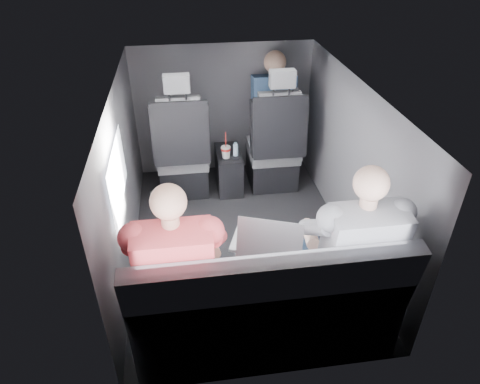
{
  "coord_description": "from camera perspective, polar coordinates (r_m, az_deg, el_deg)",
  "views": [
    {
      "loc": [
        -0.42,
        -2.85,
        2.36
      ],
      "look_at": [
        -0.02,
        -0.05,
        0.53
      ],
      "focal_mm": 32.0,
      "sensor_mm": 36.0,
      "label": 1
    }
  ],
  "objects": [
    {
      "name": "center_console",
      "position": [
        4.33,
        -1.51,
        2.97
      ],
      "size": [
        0.24,
        0.48,
        0.41
      ],
      "color": "black",
      "rests_on": "floor"
    },
    {
      "name": "floor",
      "position": [
        3.72,
        0.16,
        -6.44
      ],
      "size": [
        2.6,
        2.6,
        0.0
      ],
      "primitive_type": "plane",
      "color": "black",
      "rests_on": "ground"
    },
    {
      "name": "side_window",
      "position": [
        2.97,
        -15.99,
        2.08
      ],
      "size": [
        0.02,
        0.75,
        0.42
      ],
      "primitive_type": "cube",
      "color": "white",
      "rests_on": "panel_left"
    },
    {
      "name": "panel_right",
      "position": [
        3.56,
        14.68,
        3.5
      ],
      "size": [
        0.02,
        2.6,
        1.35
      ],
      "primitive_type": "cube",
      "color": "#56565B",
      "rests_on": "floor"
    },
    {
      "name": "laptop_black",
      "position": [
        2.87,
        13.84,
        -5.3
      ],
      "size": [
        0.35,
        0.34,
        0.22
      ],
      "color": "black",
      "rests_on": "passenger_rear_right"
    },
    {
      "name": "laptop_white",
      "position": [
        2.7,
        -7.91,
        -7.35
      ],
      "size": [
        0.35,
        0.34,
        0.23
      ],
      "color": "white",
      "rests_on": "passenger_rear_left"
    },
    {
      "name": "panel_front",
      "position": [
        4.5,
        -2.25,
        10.88
      ],
      "size": [
        1.8,
        0.02,
        1.35
      ],
      "primitive_type": "cube",
      "color": "#56565B",
      "rests_on": "floor"
    },
    {
      "name": "panel_left",
      "position": [
        3.35,
        -15.27,
        1.36
      ],
      "size": [
        0.02,
        2.6,
        1.35
      ],
      "primitive_type": "cube",
      "color": "#56565B",
      "rests_on": "floor"
    },
    {
      "name": "front_seat_right",
      "position": [
        4.27,
        4.56,
        5.45
      ],
      "size": [
        0.52,
        0.58,
        1.26
      ],
      "color": "black",
      "rests_on": "floor"
    },
    {
      "name": "passenger_rear_right",
      "position": [
        2.71,
        14.44,
        -7.44
      ],
      "size": [
        0.54,
        0.66,
        1.29
      ],
      "color": "navy",
      "rests_on": "rear_bench"
    },
    {
      "name": "front_seat_left",
      "position": [
        4.18,
        -7.64,
        4.62
      ],
      "size": [
        0.52,
        0.58,
        1.26
      ],
      "color": "black",
      "rests_on": "floor"
    },
    {
      "name": "laptop_silver",
      "position": [
        2.71,
        3.4,
        -6.54
      ],
      "size": [
        0.47,
        0.48,
        0.28
      ],
      "color": "#B1B1B6",
      "rests_on": "rear_bench"
    },
    {
      "name": "passenger_front_right",
      "position": [
        4.35,
        4.44,
        11.23
      ],
      "size": [
        0.42,
        0.42,
        0.89
      ],
      "color": "navy",
      "rests_on": "front_seat_right"
    },
    {
      "name": "ceiling",
      "position": [
        3.05,
        0.2,
        13.55
      ],
      "size": [
        2.6,
        2.6,
        0.0
      ],
      "primitive_type": "plane",
      "rotation": [
        3.14,
        0.0,
        0.0
      ],
      "color": "#B2B2AD",
      "rests_on": "panel_back"
    },
    {
      "name": "rear_bench",
      "position": [
        2.75,
        3.45,
        -15.4
      ],
      "size": [
        1.6,
        0.57,
        0.92
      ],
      "color": "#57585C",
      "rests_on": "floor"
    },
    {
      "name": "panel_back",
      "position": [
        2.33,
        4.9,
        -13.71
      ],
      "size": [
        1.8,
        0.02,
        1.35
      ],
      "primitive_type": "cube",
      "color": "#56565B",
      "rests_on": "floor"
    },
    {
      "name": "passenger_rear_left",
      "position": [
        2.55,
        -8.45,
        -9.88
      ],
      "size": [
        0.53,
        0.65,
        1.27
      ],
      "color": "#323337",
      "rests_on": "rear_bench"
    },
    {
      "name": "water_bottle",
      "position": [
        4.13,
        -0.59,
        5.62
      ],
      "size": [
        0.05,
        0.05,
        0.14
      ],
      "color": "#AAC9E7",
      "rests_on": "center_console"
    },
    {
      "name": "seatbelt",
      "position": [
        3.95,
        5.32,
        9.47
      ],
      "size": [
        0.35,
        0.11,
        0.59
      ],
      "primitive_type": "cube",
      "rotation": [
        -0.14,
        0.49,
        0.0
      ],
      "color": "black",
      "rests_on": "front_seat_right"
    },
    {
      "name": "soda_cup",
      "position": [
        4.09,
        -1.89,
        5.36
      ],
      "size": [
        0.09,
        0.09,
        0.27
      ],
      "color": "white",
      "rests_on": "center_console"
    }
  ]
}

